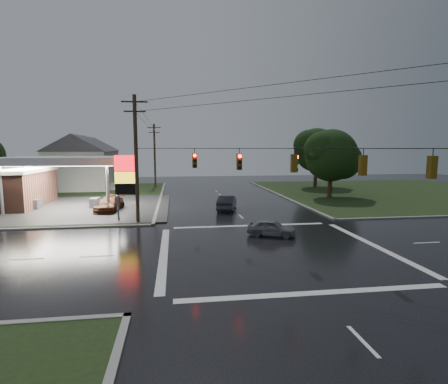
{
  "coord_description": "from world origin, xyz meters",
  "views": [
    {
      "loc": [
        -6.23,
        -21.37,
        6.51
      ],
      "look_at": [
        -2.32,
        6.3,
        3.0
      ],
      "focal_mm": 28.0,
      "sensor_mm": 36.0,
      "label": 1
    }
  ],
  "objects": [
    {
      "name": "utility_pole_nw",
      "position": [
        -9.5,
        9.5,
        5.72
      ],
      "size": [
        2.2,
        0.32,
        11.0
      ],
      "color": "#382619",
      "rests_on": "ground"
    },
    {
      "name": "traffic_signals",
      "position": [
        0.02,
        -0.02,
        6.48
      ],
      "size": [
        26.87,
        26.87,
        1.47
      ],
      "color": "black",
      "rests_on": "ground"
    },
    {
      "name": "ground",
      "position": [
        0.0,
        0.0,
        0.0
      ],
      "size": [
        120.0,
        120.0,
        0.0
      ],
      "primitive_type": "plane",
      "color": "black",
      "rests_on": "ground"
    },
    {
      "name": "house_far",
      "position": [
        -21.95,
        48.0,
        4.41
      ],
      "size": [
        11.05,
        8.48,
        8.6
      ],
      "color": "silver",
      "rests_on": "ground"
    },
    {
      "name": "tree_ne_near",
      "position": [
        14.14,
        21.99,
        5.56
      ],
      "size": [
        7.99,
        6.8,
        8.98
      ],
      "color": "black",
      "rests_on": "ground"
    },
    {
      "name": "tree_ne_far",
      "position": [
        17.15,
        33.99,
        6.18
      ],
      "size": [
        8.46,
        7.2,
        9.8
      ],
      "color": "black",
      "rests_on": "ground"
    },
    {
      "name": "car_north",
      "position": [
        -0.8,
        14.87,
        0.78
      ],
      "size": [
        2.83,
        5.02,
        1.57
      ],
      "primitive_type": "imported",
      "rotation": [
        0.0,
        0.0,
        2.88
      ],
      "color": "#212229",
      "rests_on": "ground"
    },
    {
      "name": "car_crossing",
      "position": [
        0.87,
        3.44,
        0.61
      ],
      "size": [
        3.88,
        2.76,
        1.23
      ],
      "primitive_type": "imported",
      "rotation": [
        0.0,
        0.0,
        1.16
      ],
      "color": "slate",
      "rests_on": "ground"
    },
    {
      "name": "utility_pole_n",
      "position": [
        -9.5,
        38.0,
        5.47
      ],
      "size": [
        2.2,
        0.32,
        10.5
      ],
      "color": "#382619",
      "rests_on": "ground"
    },
    {
      "name": "grass_nw",
      "position": [
        -26.0,
        26.0,
        0.04
      ],
      "size": [
        36.0,
        36.0,
        0.08
      ],
      "primitive_type": "cube",
      "color": "black",
      "rests_on": "ground"
    },
    {
      "name": "grass_ne",
      "position": [
        26.0,
        26.0,
        0.04
      ],
      "size": [
        36.0,
        36.0,
        0.08
      ],
      "primitive_type": "cube",
      "color": "black",
      "rests_on": "ground"
    },
    {
      "name": "house_near",
      "position": [
        -20.95,
        36.0,
        4.41
      ],
      "size": [
        11.05,
        8.48,
        8.6
      ],
      "color": "silver",
      "rests_on": "ground"
    },
    {
      "name": "pylon_sign",
      "position": [
        -10.5,
        10.5,
        4.01
      ],
      "size": [
        2.0,
        0.35,
        6.0
      ],
      "color": "#59595E",
      "rests_on": "ground"
    },
    {
      "name": "car_pump",
      "position": [
        -13.01,
        15.74,
        0.75
      ],
      "size": [
        2.72,
        5.39,
        1.5
      ],
      "primitive_type": "imported",
      "rotation": [
        0.0,
        0.0,
        -0.12
      ],
      "color": "#4D2411",
      "rests_on": "ground"
    }
  ]
}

